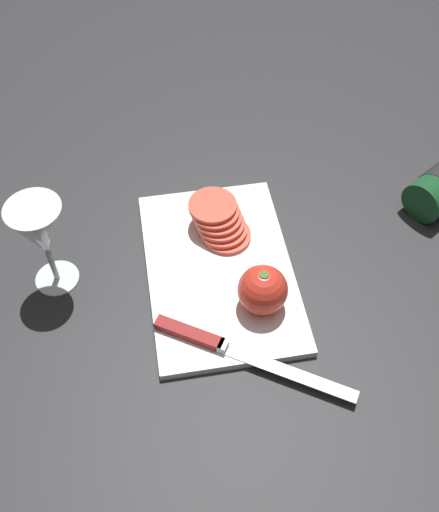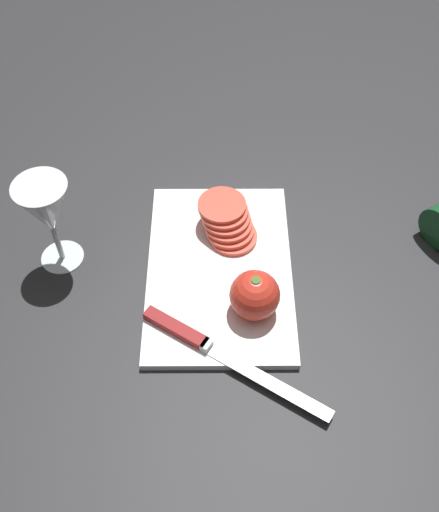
{
  "view_description": "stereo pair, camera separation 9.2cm",
  "coord_description": "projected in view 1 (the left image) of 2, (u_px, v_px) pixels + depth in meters",
  "views": [
    {
      "loc": [
        -0.5,
        0.12,
        0.78
      ],
      "look_at": [
        0.06,
        0.02,
        0.04
      ],
      "focal_mm": 42.0,
      "sensor_mm": 36.0,
      "label": 1
    },
    {
      "loc": [
        -0.51,
        0.02,
        0.78
      ],
      "look_at": [
        0.06,
        0.02,
        0.04
      ],
      "focal_mm": 42.0,
      "sensor_mm": 36.0,
      "label": 2
    }
  ],
  "objects": [
    {
      "name": "whole_tomato",
      "position": [
        263.0,
        290.0,
        0.88
      ],
      "size": [
        0.07,
        0.07,
        0.08
      ],
      "color": "red",
      "rests_on": "cutting_board"
    },
    {
      "name": "knife",
      "position": [
        211.0,
        342.0,
        0.86
      ],
      "size": [
        0.18,
        0.27,
        0.01
      ],
      "rotation": [
        0.0,
        0.0,
        4.15
      ],
      "color": "silver",
      "rests_on": "cutting_board"
    },
    {
      "name": "wine_glass",
      "position": [
        41.0,
        233.0,
        0.86
      ],
      "size": [
        0.08,
        0.08,
        0.17
      ],
      "color": "silver",
      "rests_on": "ground_plane"
    },
    {
      "name": "ground_plane",
      "position": [
        240.0,
        299.0,
        0.93
      ],
      "size": [
        3.0,
        3.0,
        0.0
      ],
      "primitive_type": "plane",
      "color": "#28282B"
    },
    {
      "name": "cutting_board",
      "position": [
        220.0,
        270.0,
        0.95
      ],
      "size": [
        0.35,
        0.23,
        0.01
      ],
      "color": "white",
      "rests_on": "ground_plane"
    },
    {
      "name": "tomato_slice_stack_near",
      "position": [
        219.0,
        221.0,
        0.98
      ],
      "size": [
        0.11,
        0.1,
        0.05
      ],
      "color": "#DB4C38",
      "rests_on": "cutting_board"
    }
  ]
}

